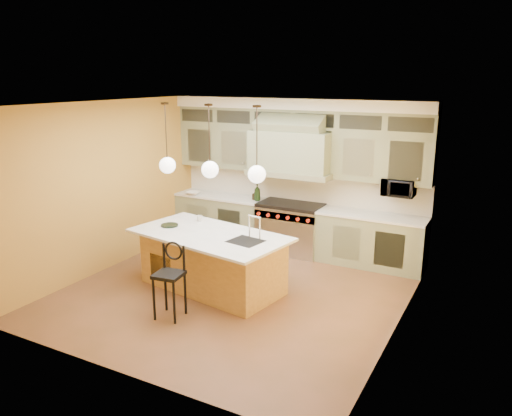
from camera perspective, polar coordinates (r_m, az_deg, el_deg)
The scene contains 18 objects.
floor at distance 7.94m, azimuth -2.52°, elevation -9.61°, with size 5.00×5.00×0.00m, color brown.
ceiling at distance 7.24m, azimuth -2.78°, elevation 11.78°, with size 5.00×5.00×0.00m, color white.
wall_back at distance 9.64m, azimuth 4.93°, elevation 3.81°, with size 5.00×5.00×0.00m, color #AE7E30.
wall_front at distance 5.55m, azimuth -15.92°, elevation -5.06°, with size 5.00×5.00×0.00m, color #AE7E30.
wall_left at distance 8.96m, azimuth -16.56°, elevation 2.40°, with size 5.00×5.00×0.00m, color #AE7E30.
wall_right at distance 6.59m, azimuth 16.44°, elevation -1.95°, with size 5.00×5.00×0.00m, color #AE7E30.
back_cabinetry at distance 9.41m, azimuth 4.29°, elevation 3.42°, with size 5.00×0.77×2.90m.
range at distance 9.56m, azimuth 3.96°, elevation -2.23°, with size 1.20×0.74×0.96m.
kitchen_island at distance 7.96m, azimuth -5.01°, elevation -5.93°, with size 2.64×1.69×1.35m.
counter_stool at distance 7.07m, azimuth -9.81°, elevation -7.67°, with size 0.42×0.42×1.07m.
microwave at distance 8.84m, azimuth 15.99°, elevation 2.27°, with size 0.54×0.37×0.30m, color black.
oil_bottle_a at distance 9.66m, azimuth 0.14°, elevation 1.79°, with size 0.13×0.13×0.33m, color black.
oil_bottle_b at distance 9.75m, azimuth -0.13°, elevation 1.48°, with size 0.08×0.08×0.18m, color black.
fruit_bowl at distance 10.25m, azimuth -7.21°, elevation 1.68°, with size 0.28×0.28×0.07m, color silver.
cup at distance 8.45m, azimuth -6.48°, elevation -1.18°, with size 0.10×0.10×0.09m, color beige.
pendant_left at distance 8.03m, azimuth -10.09°, elevation 5.03°, with size 0.26×0.26×1.11m.
pendant_center at distance 7.57m, azimuth -5.28°, elevation 4.61°, with size 0.26×0.26×1.11m.
pendant_right at distance 7.16m, azimuth 0.10°, elevation 4.10°, with size 0.26×0.26×1.11m.
Camera 1 is at (3.69, -6.22, 3.28)m, focal length 35.00 mm.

